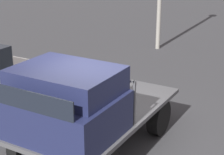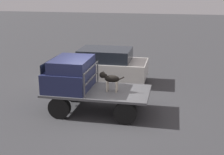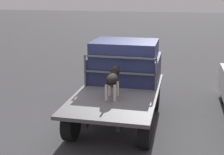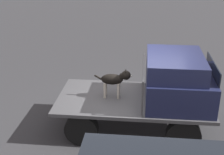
% 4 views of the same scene
% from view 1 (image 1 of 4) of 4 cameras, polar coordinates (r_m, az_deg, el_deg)
% --- Properties ---
extents(ground_plane, '(80.00, 80.00, 0.00)m').
position_cam_1_polar(ground_plane, '(7.60, -2.22, -10.53)').
color(ground_plane, '#38383A').
extents(flatbed_truck, '(3.66, 1.96, 0.82)m').
position_cam_1_polar(flatbed_truck, '(7.32, -2.28, -6.55)').
color(flatbed_truck, black).
rests_on(flatbed_truck, ground).
extents(truck_cab, '(1.50, 1.84, 1.11)m').
position_cam_1_polar(truck_cab, '(6.26, -7.25, -3.84)').
color(truck_cab, '#1E2347').
rests_on(truck_cab, flatbed_truck).
extents(truck_headboard, '(0.04, 1.84, 0.83)m').
position_cam_1_polar(truck_headboard, '(6.85, -3.31, -1.38)').
color(truck_headboard, '#4C4C4F').
rests_on(truck_headboard, flatbed_truck).
extents(dog, '(0.92, 0.26, 0.72)m').
position_cam_1_polar(dog, '(7.38, -0.35, -0.50)').
color(dog, beige).
rests_on(dog, flatbed_truck).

